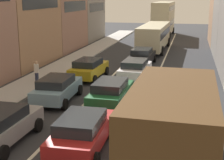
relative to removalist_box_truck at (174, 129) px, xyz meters
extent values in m
cube|color=#AFAFAF|center=(-10.40, 15.16, -1.90)|extent=(2.60, 64.00, 0.14)
cube|color=silver|center=(-5.40, 15.16, -1.97)|extent=(0.16, 60.00, 0.01)
cube|color=silver|center=(-2.00, 15.16, -1.97)|extent=(0.16, 60.00, 0.01)
cube|color=#9E7556|center=(-15.70, 17.16, 3.03)|extent=(7.00, 8.70, 10.02)
cube|color=black|center=(-12.18, 17.16, 3.54)|extent=(0.02, 7.04, 1.10)
cube|color=#936B5B|center=(-15.70, 25.96, 2.48)|extent=(7.00, 8.70, 8.91)
cube|color=black|center=(-12.18, 25.96, 2.93)|extent=(0.02, 7.04, 1.10)
cube|color=gray|center=(-15.70, 34.76, 2.11)|extent=(7.00, 8.70, 8.17)
cube|color=black|center=(-12.18, 34.76, 2.52)|extent=(0.02, 7.04, 1.10)
cube|color=#A51E1E|center=(0.06, 2.88, -0.54)|extent=(2.44, 2.44, 1.90)
cube|color=black|center=(0.08, 4.09, -0.16)|extent=(2.02, 0.07, 0.70)
cube|color=#51381E|center=(-0.01, -0.88, 0.21)|extent=(2.50, 5.48, 2.80)
cube|color=white|center=(-1.23, -0.85, 0.49)|extent=(0.11, 4.48, 0.90)
cylinder|color=black|center=(-1.14, 2.99, -1.49)|extent=(0.32, 0.97, 0.96)
cylinder|color=black|center=(1.26, 2.94, -1.49)|extent=(0.32, 0.97, 0.96)
cube|color=#A51E1E|center=(-3.68, 1.85, -1.30)|extent=(1.90, 4.34, 0.70)
cube|color=#1E2328|center=(-3.68, 1.65, -0.74)|extent=(1.64, 2.44, 0.52)
cylinder|color=black|center=(-4.64, 3.29, -1.65)|extent=(0.23, 0.64, 0.64)
cylinder|color=black|center=(-2.80, 3.33, -1.65)|extent=(0.23, 0.64, 0.64)
cylinder|color=black|center=(-4.57, 0.37, -1.65)|extent=(0.23, 0.64, 0.64)
cube|color=gray|center=(-7.20, 1.66, -1.30)|extent=(1.89, 4.34, 0.70)
cylinder|color=black|center=(-8.09, 3.14, -1.65)|extent=(0.23, 0.64, 0.64)
cylinder|color=black|center=(-6.25, 3.10, -1.65)|extent=(0.23, 0.64, 0.64)
cylinder|color=black|center=(-6.31, 0.18, -1.65)|extent=(0.23, 0.64, 0.64)
cube|color=#19592D|center=(-3.84, 7.55, -1.30)|extent=(1.87, 4.33, 0.70)
cube|color=#1E2328|center=(-3.85, 7.35, -0.74)|extent=(1.62, 2.43, 0.52)
cylinder|color=black|center=(-4.74, 9.03, -1.65)|extent=(0.23, 0.64, 0.64)
cylinder|color=black|center=(-2.90, 9.00, -1.65)|extent=(0.23, 0.64, 0.64)
cylinder|color=black|center=(-4.79, 6.11, -1.65)|extent=(0.23, 0.64, 0.64)
cylinder|color=black|center=(-2.95, 6.08, -1.65)|extent=(0.23, 0.64, 0.64)
cube|color=#759EB7|center=(-7.11, 7.65, -1.30)|extent=(1.96, 4.36, 0.70)
cube|color=#1E2328|center=(-7.11, 7.45, -0.74)|extent=(1.67, 2.47, 0.52)
cylinder|color=black|center=(-8.09, 9.08, -1.65)|extent=(0.24, 0.65, 0.64)
cylinder|color=black|center=(-6.25, 9.15, -1.65)|extent=(0.24, 0.65, 0.64)
cylinder|color=black|center=(-7.98, 6.16, -1.65)|extent=(0.24, 0.65, 0.64)
cylinder|color=black|center=(-6.14, 6.23, -1.65)|extent=(0.24, 0.65, 0.64)
cube|color=silver|center=(-3.50, 13.95, -1.30)|extent=(1.98, 4.37, 0.70)
cube|color=#1E2328|center=(-3.51, 13.75, -0.74)|extent=(1.68, 2.47, 0.52)
cylinder|color=black|center=(-4.36, 15.44, -1.65)|extent=(0.25, 0.65, 0.64)
cylinder|color=black|center=(-2.52, 15.37, -1.65)|extent=(0.25, 0.65, 0.64)
cylinder|color=black|center=(-4.48, 12.52, -1.65)|extent=(0.25, 0.65, 0.64)
cylinder|color=black|center=(-2.64, 12.45, -1.65)|extent=(0.25, 0.65, 0.64)
cube|color=#B29319|center=(-6.92, 13.40, -1.30)|extent=(2.02, 4.39, 0.70)
cube|color=#1E2328|center=(-6.93, 13.20, -0.74)|extent=(1.71, 2.49, 0.52)
cylinder|color=black|center=(-7.76, 14.90, -1.65)|extent=(0.25, 0.65, 0.64)
cylinder|color=black|center=(-5.92, 14.81, -1.65)|extent=(0.25, 0.65, 0.64)
cylinder|color=black|center=(-7.91, 11.98, -1.65)|extent=(0.25, 0.65, 0.64)
cylinder|color=black|center=(-6.07, 11.89, -1.65)|extent=(0.25, 0.65, 0.64)
cube|color=black|center=(-3.77, 19.39, -1.30)|extent=(1.99, 4.38, 0.70)
cube|color=#1E2328|center=(-3.78, 19.19, -0.74)|extent=(1.69, 2.48, 0.52)
cylinder|color=black|center=(-4.62, 20.90, -1.65)|extent=(0.25, 0.65, 0.64)
cylinder|color=black|center=(-2.78, 20.81, -1.65)|extent=(0.25, 0.65, 0.64)
cylinder|color=black|center=(-4.75, 17.98, -1.65)|extent=(0.25, 0.65, 0.64)
cylinder|color=black|center=(-2.92, 17.89, -1.65)|extent=(0.25, 0.65, 0.64)
cube|color=beige|center=(-0.41, 7.32, -1.30)|extent=(1.94, 4.36, 0.70)
cube|color=#1E2328|center=(-0.42, 7.12, -0.74)|extent=(1.66, 2.46, 0.52)
cylinder|color=black|center=(-1.28, 8.81, -1.65)|extent=(0.24, 0.65, 0.64)
cylinder|color=black|center=(0.55, 8.75, -1.65)|extent=(0.24, 0.65, 0.64)
cylinder|color=black|center=(-1.38, 5.89, -1.65)|extent=(0.24, 0.65, 0.64)
cylinder|color=black|center=(0.46, 5.83, -1.65)|extent=(0.24, 0.65, 0.64)
cube|color=#BFB793|center=(-3.60, 27.58, -0.27)|extent=(2.77, 10.56, 2.40)
cube|color=black|center=(-3.60, 27.58, 0.09)|extent=(2.79, 9.93, 0.70)
cylinder|color=black|center=(-4.75, 31.39, -1.47)|extent=(0.33, 1.01, 1.00)
cylinder|color=black|center=(-2.25, 31.32, -1.47)|extent=(0.33, 1.01, 1.00)
cylinder|color=black|center=(-4.93, 24.46, -1.47)|extent=(0.33, 1.01, 1.00)
cylinder|color=black|center=(-2.43, 24.39, -1.47)|extent=(0.33, 1.01, 1.00)
cube|color=#BFB793|center=(-3.76, 41.73, -0.27)|extent=(2.72, 10.55, 2.40)
cube|color=black|center=(-3.76, 41.73, 0.09)|extent=(2.74, 9.92, 0.70)
cube|color=#BFB793|center=(-3.76, 41.73, 2.01)|extent=(2.72, 10.55, 2.16)
cube|color=black|center=(-3.76, 41.73, 2.25)|extent=(2.74, 9.92, 0.64)
cylinder|color=black|center=(-4.93, 45.54, -1.47)|extent=(0.32, 1.01, 1.00)
cylinder|color=black|center=(-2.43, 45.49, -1.47)|extent=(0.32, 1.01, 1.00)
cylinder|color=black|center=(-5.08, 38.61, -1.47)|extent=(0.32, 1.01, 1.00)
cylinder|color=black|center=(-2.58, 38.56, -1.47)|extent=(0.32, 1.01, 1.00)
cylinder|color=#262D47|center=(-10.13, 11.08, -1.56)|extent=(0.16, 0.16, 0.82)
cylinder|color=#262D47|center=(-9.98, 10.98, -1.56)|extent=(0.16, 0.16, 0.82)
cylinder|color=silver|center=(-10.05, 11.03, -0.85)|extent=(0.34, 0.34, 0.60)
sphere|color=tan|center=(-10.05, 11.03, -0.43)|extent=(0.24, 0.24, 0.24)
cylinder|color=silver|center=(-10.24, 11.14, -0.82)|extent=(0.10, 0.10, 0.55)
cylinder|color=silver|center=(-9.87, 10.91, -0.82)|extent=(0.10, 0.10, 0.55)
camera|label=1|loc=(0.36, -10.23, 4.16)|focal=54.04mm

